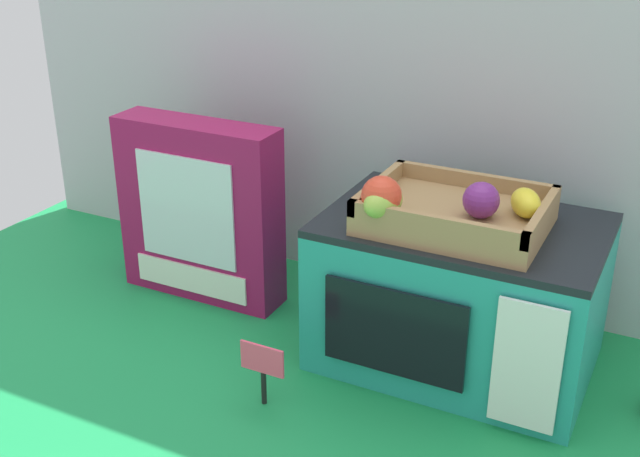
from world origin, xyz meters
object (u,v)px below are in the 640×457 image
Objects in this scene: food_groups_crate at (449,211)px; cookie_set_box at (200,211)px; toy_microwave at (458,294)px; price_sign at (263,365)px.

food_groups_crate reaches higher than cookie_set_box.
toy_microwave is 0.32m from price_sign.
food_groups_crate is 0.79× the size of cookie_set_box.
food_groups_crate is at bearing -5.19° from cookie_set_box.
food_groups_crate is 0.35m from price_sign.
food_groups_crate is 2.58× the size of price_sign.
cookie_set_box reaches higher than toy_microwave.
price_sign is (-0.21, -0.24, -0.05)m from toy_microwave.
food_groups_crate reaches higher than toy_microwave.
price_sign is at bearing -134.16° from food_groups_crate.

